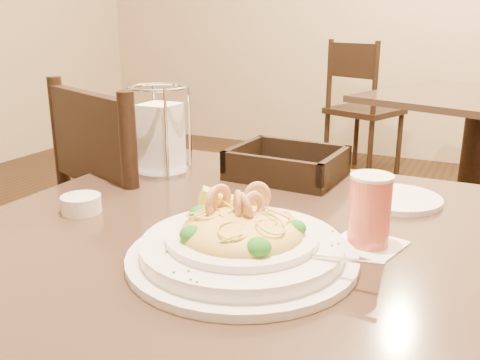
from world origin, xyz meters
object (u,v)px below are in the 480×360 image
at_px(background_table, 476,144).
at_px(butter_ramekin, 81,204).
at_px(pasta_bowl, 241,241).
at_px(dining_chair_far, 361,105).
at_px(napkin_caddy, 161,136).
at_px(main_table, 235,343).
at_px(side_plate, 396,199).
at_px(bread_basket, 287,167).
at_px(dining_chair_near, 146,245).
at_px(drink_glass, 370,211).

bearing_deg(background_table, butter_ramekin, -106.56).
bearing_deg(pasta_bowl, dining_chair_far, 100.22).
bearing_deg(napkin_caddy, main_table, -37.38).
relative_size(background_table, side_plate, 6.56).
distance_m(bread_basket, napkin_caddy, 0.30).
xyz_separation_m(dining_chair_near, butter_ramekin, (0.12, -0.35, 0.25)).
xyz_separation_m(napkin_caddy, butter_ramekin, (0.02, -0.29, -0.07)).
bearing_deg(dining_chair_near, main_table, 167.69).
height_order(pasta_bowl, butter_ramekin, pasta_bowl).
relative_size(dining_chair_far, bread_basket, 3.82).
bearing_deg(pasta_bowl, bread_basket, 102.66).
height_order(napkin_caddy, butter_ramekin, napkin_caddy).
bearing_deg(pasta_bowl, butter_ramekin, 171.12).
bearing_deg(background_table, side_plate, -92.73).
relative_size(bread_basket, napkin_caddy, 1.21).
relative_size(background_table, drink_glass, 9.22).
distance_m(background_table, pasta_bowl, 2.07).
xyz_separation_m(main_table, butter_ramekin, (-0.29, -0.06, 0.25)).
height_order(dining_chair_far, side_plate, dining_chair_far).
xyz_separation_m(dining_chair_far, napkin_caddy, (0.16, -2.63, 0.32)).
bearing_deg(bread_basket, side_plate, -14.27).
height_order(main_table, napkin_caddy, napkin_caddy).
height_order(drink_glass, napkin_caddy, napkin_caddy).
height_order(pasta_bowl, side_plate, pasta_bowl).
height_order(main_table, background_table, same).
relative_size(dining_chair_near, bread_basket, 3.82).
bearing_deg(dining_chair_far, butter_ramekin, 114.22).
xyz_separation_m(dining_chair_far, side_plate, (0.69, -2.61, 0.24)).
xyz_separation_m(dining_chair_near, pasta_bowl, (0.48, -0.41, 0.26)).
xyz_separation_m(dining_chair_far, drink_glass, (0.69, -2.84, 0.29)).
xyz_separation_m(pasta_bowl, butter_ramekin, (-0.36, 0.06, -0.02)).
bearing_deg(napkin_caddy, dining_chair_near, 150.21).
bearing_deg(side_plate, drink_glass, -90.45).
height_order(main_table, butter_ramekin, butter_ramekin).
bearing_deg(pasta_bowl, napkin_caddy, 137.17).
xyz_separation_m(dining_chair_far, butter_ramekin, (0.18, -2.92, 0.25)).
bearing_deg(side_plate, pasta_bowl, -112.79).
bearing_deg(bread_basket, drink_glass, -49.60).
height_order(dining_chair_near, bread_basket, dining_chair_near).
xyz_separation_m(pasta_bowl, drink_glass, (0.15, 0.14, 0.03)).
bearing_deg(background_table, dining_chair_near, -113.60).
xyz_separation_m(dining_chair_far, pasta_bowl, (0.54, -2.98, 0.26)).
bearing_deg(main_table, butter_ramekin, -168.91).
distance_m(background_table, dining_chair_far, 1.21).
bearing_deg(side_plate, dining_chair_far, 104.89).
height_order(background_table, dining_chair_far, dining_chair_far).
bearing_deg(main_table, napkin_caddy, 142.62).
height_order(background_table, butter_ramekin, butter_ramekin).
distance_m(dining_chair_far, napkin_caddy, 2.65).
height_order(side_plate, butter_ramekin, butter_ramekin).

